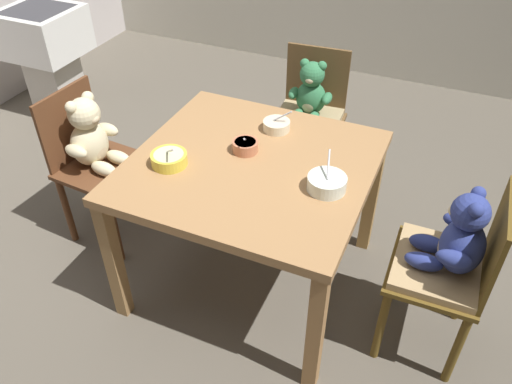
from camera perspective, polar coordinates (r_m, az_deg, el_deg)
ground_plane at (r=2.68m, az=-0.43°, el=-9.48°), size 5.20×5.20×0.04m
dining_table at (r=2.25m, az=-0.51°, el=1.48°), size 1.01×0.97×0.71m
teddy_chair_far_center at (r=2.98m, az=5.90°, el=9.17°), size 0.42×0.43×0.83m
teddy_chair_near_right at (r=2.15m, az=20.92°, el=-6.40°), size 0.37×0.42×0.84m
teddy_chair_near_left at (r=2.72m, az=-17.65°, el=4.83°), size 0.41×0.43×0.82m
porridge_bowl_cream_far_center at (r=2.40m, az=2.25°, el=7.40°), size 0.13×0.13×0.11m
porridge_bowl_terracotta_center at (r=2.25m, az=-1.20°, el=5.12°), size 0.11×0.12×0.11m
porridge_bowl_yellow_near_left at (r=2.20m, az=-9.60°, el=3.65°), size 0.15×0.15×0.13m
porridge_bowl_white_near_right at (r=2.05m, az=7.85°, el=1.01°), size 0.16×0.17×0.14m
sink_basin at (r=4.11m, az=-22.18°, el=14.77°), size 0.50×0.48×0.76m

